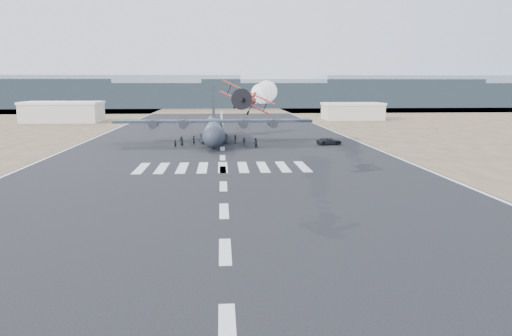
{
  "coord_description": "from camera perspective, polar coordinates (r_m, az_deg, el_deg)",
  "views": [
    {
      "loc": [
        -0.19,
        -23.37,
        12.16
      ],
      "look_at": [
        3.22,
        25.26,
        4.0
      ],
      "focal_mm": 35.0,
      "sensor_mm": 36.0,
      "label": 1
    }
  ],
  "objects": [
    {
      "name": "ground",
      "position": [
        26.35,
        -3.3,
        -18.0
      ],
      "size": [
        500.0,
        500.0,
        0.0
      ],
      "primitive_type": "plane",
      "color": "black",
      "rests_on": "ground"
    },
    {
      "name": "scrub_far",
      "position": [
        253.67,
        -3.99,
        6.74
      ],
      "size": [
        500.0,
        80.0,
        0.0
      ],
      "primitive_type": "cube",
      "color": "brown",
      "rests_on": "ground"
    },
    {
      "name": "runway_markings",
      "position": [
        84.26,
        -3.84,
        1.19
      ],
      "size": [
        60.0,
        260.0,
        0.01
      ],
      "primitive_type": null,
      "color": "silver",
      "rests_on": "ground"
    },
    {
      "name": "ridge_seg_c",
      "position": [
        290.71,
        -17.08,
        8.37
      ],
      "size": [
        150.0,
        50.0,
        17.0
      ],
      "primitive_type": "cube",
      "color": "slate",
      "rests_on": "ground"
    },
    {
      "name": "ridge_seg_d",
      "position": [
        283.43,
        -4.01,
        8.34
      ],
      "size": [
        150.0,
        50.0,
        13.0
      ],
      "primitive_type": "cube",
      "color": "slate",
      "rests_on": "ground"
    },
    {
      "name": "ridge_seg_e",
      "position": [
        290.81,
        9.04,
        8.47
      ],
      "size": [
        150.0,
        50.0,
        15.0
      ],
      "primitive_type": "cube",
      "color": "slate",
      "rests_on": "ground"
    },
    {
      "name": "ridge_seg_f",
      "position": [
        311.87,
        20.89,
        8.22
      ],
      "size": [
        150.0,
        50.0,
        17.0
      ],
      "primitive_type": "cube",
      "color": "slate",
      "rests_on": "ground"
    },
    {
      "name": "hangar_left",
      "position": [
        176.38,
        -21.21,
        6.02
      ],
      "size": [
        24.5,
        14.5,
        6.7
      ],
      "color": "#B6B3A2",
      "rests_on": "ground"
    },
    {
      "name": "hangar_right",
      "position": [
        179.65,
        10.96,
        6.41
      ],
      "size": [
        20.5,
        12.5,
        5.9
      ],
      "color": "#B6B3A2",
      "rests_on": "ground"
    },
    {
      "name": "aerobatic_biplane",
      "position": [
        59.41,
        -1.02,
        7.85
      ],
      "size": [
        6.32,
        6.19,
        4.14
      ],
      "rotation": [
        0.0,
        0.42,
        -0.14
      ],
      "color": "#AD290B"
    },
    {
      "name": "smoke_trail",
      "position": [
        91.2,
        0.85,
        8.61
      ],
      "size": [
        7.82,
        38.88,
        4.27
      ],
      "rotation": [
        0.0,
        0.0,
        -0.14
      ],
      "color": "white"
    },
    {
      "name": "transport_aircraft",
      "position": [
        107.4,
        -4.85,
        4.62
      ],
      "size": [
        41.26,
        34.02,
        11.95
      ],
      "rotation": [
        0.0,
        0.0,
        0.01
      ],
      "color": "black",
      "rests_on": "ground"
    },
    {
      "name": "support_vehicle",
      "position": [
        103.34,
        8.38,
        3.04
      ],
      "size": [
        5.5,
        3.34,
        1.43
      ],
      "primitive_type": "imported",
      "rotation": [
        0.0,
        0.0,
        1.77
      ],
      "color": "black",
      "rests_on": "ground"
    },
    {
      "name": "crew_a",
      "position": [
        102.69,
        -7.15,
        3.16
      ],
      "size": [
        0.84,
        0.88,
        1.89
      ],
      "primitive_type": "imported",
      "rotation": [
        0.0,
        0.0,
        4.19
      ],
      "color": "black",
      "rests_on": "ground"
    },
    {
      "name": "crew_b",
      "position": [
        103.78,
        -4.41,
        3.26
      ],
      "size": [
        0.86,
        1.04,
        1.84
      ],
      "primitive_type": "imported",
      "rotation": [
        0.0,
        0.0,
        5.11
      ],
      "color": "black",
      "rests_on": "ground"
    },
    {
      "name": "crew_c",
      "position": [
        100.99,
        -1.37,
        3.04
      ],
      "size": [
        1.14,
        0.82,
        1.61
      ],
      "primitive_type": "imported",
      "rotation": [
        0.0,
        0.0,
        3.51
      ],
      "color": "black",
      "rests_on": "ground"
    },
    {
      "name": "crew_d",
      "position": [
        104.62,
        -2.39,
        3.31
      ],
      "size": [
        0.65,
        1.1,
        1.78
      ],
      "primitive_type": "imported",
      "rotation": [
        0.0,
        0.0,
        1.46
      ],
      "color": "black",
      "rests_on": "ground"
    },
    {
      "name": "crew_e",
      "position": [
        102.21,
        -8.52,
        3.09
      ],
      "size": [
        1.05,
        0.97,
        1.84
      ],
      "primitive_type": "imported",
      "rotation": [
        0.0,
        0.0,
        3.76
      ],
      "color": "black",
      "rests_on": "ground"
    },
    {
      "name": "crew_f",
      "position": [
        103.95,
        -5.43,
        3.25
      ],
      "size": [
        1.74,
        1.24,
        1.81
      ],
      "primitive_type": "imported",
      "rotation": [
        0.0,
        0.0,
        2.68
      ],
      "color": "black",
      "rests_on": "ground"
    },
    {
      "name": "crew_g",
      "position": [
        97.69,
        -9.2,
        2.74
      ],
      "size": [
        0.79,
        0.81,
        1.71
      ],
      "primitive_type": "imported",
      "rotation": [
        0.0,
        0.0,
        0.88
      ],
      "color": "black",
      "rests_on": "ground"
    },
    {
      "name": "crew_h",
      "position": [
        97.31,
        -0.08,
        2.89
      ],
      "size": [
        1.05,
        1.06,
        1.9
      ],
      "primitive_type": "imported",
      "rotation": [
        0.0,
        0.0,
        3.93
      ],
      "color": "black",
      "rests_on": "ground"
    }
  ]
}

